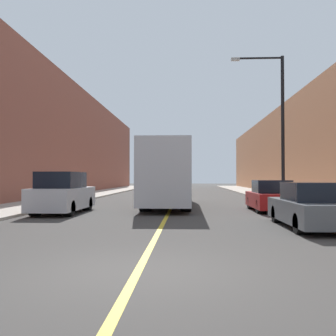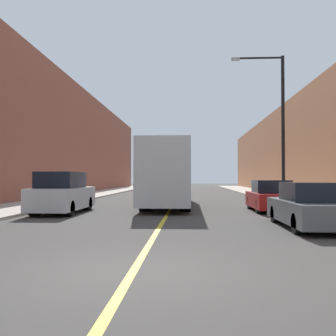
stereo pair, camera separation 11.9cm
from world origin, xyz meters
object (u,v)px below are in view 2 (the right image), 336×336
Objects in this scene: parked_suv_left at (62,194)px; street_lamp_right at (278,119)px; car_right_near at (310,207)px; car_right_mid at (271,197)px; bus at (169,174)px.

street_lamp_right reaches higher than parked_suv_left.
car_right_mid is (0.03, 6.37, 0.01)m from car_right_near.
street_lamp_right reaches higher than car_right_near.
parked_suv_left is 1.02× the size of car_right_near.
parked_suv_left is (-4.69, -4.71, -0.97)m from bus.
bus is 6.15m from car_right_mid.
car_right_mid is at bearing -31.80° from bus.
street_lamp_right is at bearing 26.24° from parked_suv_left.
parked_suv_left is 10.92m from car_right_near.
car_right_mid is at bearing 8.87° from parked_suv_left.
street_lamp_right reaches higher than car_right_mid.
bus is 2.74× the size of car_right_mid.
bus is at bearing 45.13° from parked_suv_left.
parked_suv_left is 9.94m from car_right_mid.
bus is at bearing 148.20° from car_right_mid.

